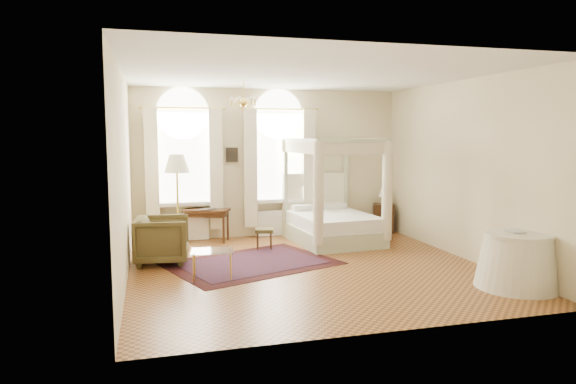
# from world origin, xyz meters

# --- Properties ---
(ground) EXTENTS (6.00, 6.00, 0.00)m
(ground) POSITION_xyz_m (0.00, 0.00, 0.00)
(ground) COLOR #A56830
(ground) RESTS_ON ground
(room_walls) EXTENTS (6.00, 6.00, 6.00)m
(room_walls) POSITION_xyz_m (0.00, 0.00, 1.98)
(room_walls) COLOR beige
(room_walls) RESTS_ON ground
(window_left) EXTENTS (1.62, 0.27, 3.29)m
(window_left) POSITION_xyz_m (-1.90, 2.87, 1.49)
(window_left) COLOR white
(window_left) RESTS_ON room_walls
(window_right) EXTENTS (1.62, 0.27, 3.29)m
(window_right) POSITION_xyz_m (0.20, 2.87, 1.49)
(window_right) COLOR white
(window_right) RESTS_ON room_walls
(chandelier) EXTENTS (0.51, 0.45, 0.50)m
(chandelier) POSITION_xyz_m (-0.90, 1.20, 2.91)
(chandelier) COLOR gold
(chandelier) RESTS_ON room_walls
(wall_pictures) EXTENTS (2.54, 0.03, 0.39)m
(wall_pictures) POSITION_xyz_m (0.09, 2.97, 1.89)
(wall_pictures) COLOR black
(wall_pictures) RESTS_ON room_walls
(canopy_bed) EXTENTS (1.83, 2.18, 2.21)m
(canopy_bed) POSITION_xyz_m (1.14, 1.89, 0.50)
(canopy_bed) COLOR #B3BB98
(canopy_bed) RESTS_ON ground
(nightstand) EXTENTS (0.59, 0.56, 0.66)m
(nightstand) POSITION_xyz_m (2.70, 2.70, 0.33)
(nightstand) COLOR #3D2010
(nightstand) RESTS_ON ground
(nightstand_lamp) EXTENTS (0.27, 0.27, 0.40)m
(nightstand_lamp) POSITION_xyz_m (2.70, 2.66, 0.92)
(nightstand_lamp) COLOR gold
(nightstand_lamp) RESTS_ON nightstand
(writing_desk) EXTENTS (1.06, 0.81, 0.71)m
(writing_desk) POSITION_xyz_m (-1.45, 2.70, 0.60)
(writing_desk) COLOR #3D2010
(writing_desk) RESTS_ON ground
(laptop) EXTENTS (0.40, 0.32, 0.03)m
(laptop) POSITION_xyz_m (-1.46, 2.59, 0.72)
(laptop) COLOR black
(laptop) RESTS_ON writing_desk
(stool) EXTENTS (0.43, 0.43, 0.41)m
(stool) POSITION_xyz_m (-0.41, 1.69, 0.34)
(stool) COLOR #433B1D
(stool) RESTS_ON ground
(armchair) EXTENTS (1.02, 1.00, 0.85)m
(armchair) POSITION_xyz_m (-2.43, 1.00, 0.42)
(armchair) COLOR #493E1F
(armchair) RESTS_ON ground
(coffee_table) EXTENTS (0.73, 0.55, 0.46)m
(coffee_table) POSITION_xyz_m (-1.68, -0.19, 0.41)
(coffee_table) COLOR silver
(coffee_table) RESTS_ON ground
(floor_lamp) EXTENTS (0.49, 0.49, 1.91)m
(floor_lamp) POSITION_xyz_m (-2.09, 2.02, 1.63)
(floor_lamp) COLOR gold
(floor_lamp) RESTS_ON ground
(oriental_rug) EXTENTS (3.37, 2.90, 0.01)m
(oriental_rug) POSITION_xyz_m (-0.90, 0.57, 0.01)
(oriental_rug) COLOR #390D10
(oriental_rug) RESTS_ON ground
(side_table) EXTENTS (1.23, 1.23, 0.84)m
(side_table) POSITION_xyz_m (2.70, -1.89, 0.41)
(side_table) COLOR white
(side_table) RESTS_ON ground
(book) EXTENTS (0.26, 0.32, 0.03)m
(book) POSITION_xyz_m (2.57, -1.83, 0.85)
(book) COLOR black
(book) RESTS_ON side_table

